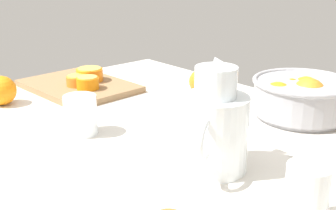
{
  "coord_description": "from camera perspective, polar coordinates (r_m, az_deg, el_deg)",
  "views": [
    {
      "loc": [
        64.31,
        -57.48,
        38.89
      ],
      "look_at": [
        -3.9,
        2.24,
        7.85
      ],
      "focal_mm": 47.18,
      "sensor_mm": 36.0,
      "label": 1
    }
  ],
  "objects": [
    {
      "name": "fruit_bowl",
      "position": [
        1.14,
        16.88,
        1.03
      ],
      "size": [
        24.86,
        24.86,
        10.65
      ],
      "color": "#99999E",
      "rests_on": "ground_plane"
    },
    {
      "name": "second_glass",
      "position": [
        1.02,
        -11.2,
        -1.54
      ],
      "size": [
        7.43,
        7.43,
        9.05
      ],
      "color": "white",
      "rests_on": "ground_plane"
    },
    {
      "name": "juice_glass",
      "position": [
        0.71,
        17.43,
        -11.44
      ],
      "size": [
        6.68,
        6.68,
        9.52
      ],
      "color": "white",
      "rests_on": "ground_plane"
    },
    {
      "name": "orange_half_0",
      "position": [
        1.34,
        -11.62,
        3.12
      ],
      "size": [
        6.58,
        6.58,
        3.13
      ],
      "color": "orange",
      "rests_on": "cutting_board"
    },
    {
      "name": "herb_sprig_0",
      "position": [
        0.87,
        18.6,
        -8.52
      ],
      "size": [
        4.26,
        5.09,
        0.9
      ],
      "color": "#45743B",
      "rests_on": "ground_plane"
    },
    {
      "name": "orange_half_1",
      "position": [
        1.38,
        -10.09,
        3.9
      ],
      "size": [
        8.14,
        8.14,
        4.06
      ],
      "color": "orange",
      "rests_on": "cutting_board"
    },
    {
      "name": "orange_half_2",
      "position": [
        1.3,
        -10.33,
        2.83
      ],
      "size": [
        6.46,
        6.46,
        3.67
      ],
      "color": "orange",
      "rests_on": "cutting_board"
    },
    {
      "name": "loose_orange_4",
      "position": [
        1.29,
        4.32,
        3.03
      ],
      "size": [
        7.29,
        7.29,
        7.29
      ],
      "primitive_type": "sphere",
      "color": "orange",
      "rests_on": "ground_plane"
    },
    {
      "name": "loose_orange_2",
      "position": [
        1.28,
        -20.71,
        1.76
      ],
      "size": [
        7.95,
        7.95,
        7.95
      ],
      "primitive_type": "sphere",
      "color": "orange",
      "rests_on": "ground_plane"
    },
    {
      "name": "juice_pitcher",
      "position": [
        0.83,
        5.96,
        -3.67
      ],
      "size": [
        12.72,
        16.17,
        20.56
      ],
      "color": "white",
      "rests_on": "ground_plane"
    },
    {
      "name": "cutting_board",
      "position": [
        1.37,
        -11.48,
        2.41
      ],
      "size": [
        35.06,
        26.48,
        1.84
      ],
      "primitive_type": "cube",
      "rotation": [
        0.0,
        0.0,
        0.05
      ],
      "color": "olive",
      "rests_on": "ground_plane"
    },
    {
      "name": "spoon",
      "position": [
        1.02,
        0.78,
        -3.26
      ],
      "size": [
        14.08,
        5.73,
        1.0
      ],
      "color": "silver",
      "rests_on": "ground_plane"
    },
    {
      "name": "ground_plane",
      "position": [
        0.95,
        0.53,
        -6.19
      ],
      "size": [
        136.09,
        96.09,
        3.0
      ],
      "primitive_type": "cube",
      "color": "silver"
    }
  ]
}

